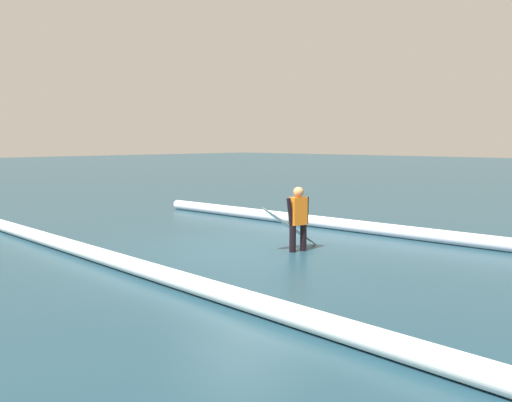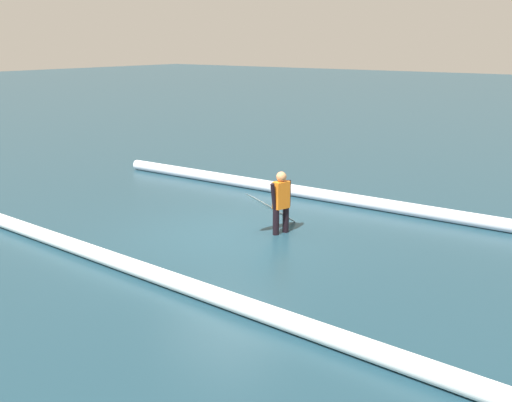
# 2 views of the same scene
# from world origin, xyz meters

# --- Properties ---
(ground_plane) EXTENTS (138.05, 138.05, 0.00)m
(ground_plane) POSITION_xyz_m (0.00, 0.00, 0.00)
(ground_plane) COLOR #1B3A48
(surfer) EXTENTS (0.28, 0.56, 1.37)m
(surfer) POSITION_xyz_m (-0.91, -0.78, 0.76)
(surfer) COLOR black
(surfer) RESTS_ON ground_plane
(surfboard) EXTENTS (0.44, 1.63, 1.01)m
(surfboard) POSITION_xyz_m (-0.61, -0.86, 0.49)
(surfboard) COLOR white
(surfboard) RESTS_ON ground_plane
(wave_crest_foreground) EXTENTS (18.58, 1.00, 0.31)m
(wave_crest_foreground) POSITION_xyz_m (-2.71, -3.74, 0.15)
(wave_crest_foreground) COLOR white
(wave_crest_foreground) RESTS_ON ground_plane
(wave_crest_midground) EXTENTS (23.94, 0.95, 0.29)m
(wave_crest_midground) POSITION_xyz_m (2.27, 2.66, 0.15)
(wave_crest_midground) COLOR white
(wave_crest_midground) RESTS_ON ground_plane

